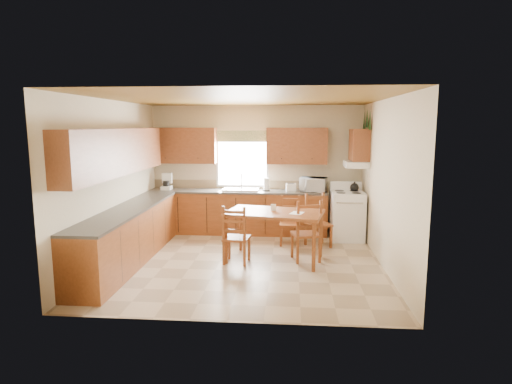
# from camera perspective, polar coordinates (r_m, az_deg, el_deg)

# --- Properties ---
(floor) EXTENTS (4.50, 4.50, 0.00)m
(floor) POSITION_cam_1_polar(r_m,az_deg,el_deg) (7.32, -1.38, -9.28)
(floor) COLOR tan
(floor) RESTS_ON ground
(ceiling) EXTENTS (4.50, 4.50, 0.00)m
(ceiling) POSITION_cam_1_polar(r_m,az_deg,el_deg) (6.97, -1.46, 12.33)
(ceiling) COLOR brown
(ceiling) RESTS_ON floor
(wall_left) EXTENTS (4.50, 4.50, 0.00)m
(wall_left) POSITION_cam_1_polar(r_m,az_deg,el_deg) (7.59, -18.58, 1.37)
(wall_left) COLOR beige
(wall_left) RESTS_ON floor
(wall_right) EXTENTS (4.50, 4.50, 0.00)m
(wall_right) POSITION_cam_1_polar(r_m,az_deg,el_deg) (7.14, 16.85, 1.01)
(wall_right) COLOR beige
(wall_right) RESTS_ON floor
(wall_back) EXTENTS (4.50, 4.50, 0.00)m
(wall_back) POSITION_cam_1_polar(r_m,az_deg,el_deg) (9.24, 0.03, 3.10)
(wall_back) COLOR beige
(wall_back) RESTS_ON floor
(wall_front) EXTENTS (4.50, 4.50, 0.00)m
(wall_front) POSITION_cam_1_polar(r_m,az_deg,el_deg) (4.81, -4.20, -2.31)
(wall_front) COLOR beige
(wall_front) RESTS_ON floor
(lower_cab_back) EXTENTS (3.75, 0.60, 0.88)m
(lower_cab_back) POSITION_cam_1_polar(r_m,az_deg,el_deg) (9.12, -2.47, -2.77)
(lower_cab_back) COLOR brown
(lower_cab_back) RESTS_ON floor
(lower_cab_left) EXTENTS (0.60, 3.60, 0.88)m
(lower_cab_left) POSITION_cam_1_polar(r_m,az_deg,el_deg) (7.50, -16.57, -5.70)
(lower_cab_left) COLOR brown
(lower_cab_left) RESTS_ON floor
(counter_back) EXTENTS (3.75, 0.63, 0.04)m
(counter_back) POSITION_cam_1_polar(r_m,az_deg,el_deg) (9.04, -2.49, 0.09)
(counter_back) COLOR #413D39
(counter_back) RESTS_ON lower_cab_back
(counter_left) EXTENTS (0.63, 3.60, 0.04)m
(counter_left) POSITION_cam_1_polar(r_m,az_deg,el_deg) (7.41, -16.72, -2.25)
(counter_left) COLOR #413D39
(counter_left) RESTS_ON lower_cab_left
(backsplash) EXTENTS (3.75, 0.01, 0.18)m
(backsplash) POSITION_cam_1_polar(r_m,az_deg,el_deg) (9.31, -2.27, 1.03)
(backsplash) COLOR #887252
(backsplash) RESTS_ON counter_back
(upper_cab_back_left) EXTENTS (1.41, 0.33, 0.75)m
(upper_cab_back_left) POSITION_cam_1_polar(r_m,az_deg,el_deg) (9.29, -9.66, 6.13)
(upper_cab_back_left) COLOR brown
(upper_cab_back_left) RESTS_ON wall_back
(upper_cab_back_right) EXTENTS (1.25, 0.33, 0.75)m
(upper_cab_back_right) POSITION_cam_1_polar(r_m,az_deg,el_deg) (9.01, 5.46, 6.14)
(upper_cab_back_right) COLOR brown
(upper_cab_back_right) RESTS_ON wall_back
(upper_cab_left) EXTENTS (0.33, 3.60, 0.75)m
(upper_cab_left) POSITION_cam_1_polar(r_m,az_deg,el_deg) (7.34, -18.04, 5.12)
(upper_cab_left) COLOR brown
(upper_cab_left) RESTS_ON wall_left
(upper_cab_stove) EXTENTS (0.33, 0.62, 0.62)m
(upper_cab_stove) POSITION_cam_1_polar(r_m,az_deg,el_deg) (8.68, 13.61, 6.12)
(upper_cab_stove) COLOR brown
(upper_cab_stove) RESTS_ON wall_right
(range_hood) EXTENTS (0.44, 0.62, 0.12)m
(range_hood) POSITION_cam_1_polar(r_m,az_deg,el_deg) (8.70, 13.19, 3.63)
(range_hood) COLOR white
(range_hood) RESTS_ON wall_right
(window_frame) EXTENTS (1.13, 0.02, 1.18)m
(window_frame) POSITION_cam_1_polar(r_m,az_deg,el_deg) (9.22, -1.85, 4.33)
(window_frame) COLOR white
(window_frame) RESTS_ON wall_back
(window_pane) EXTENTS (1.05, 0.01, 1.10)m
(window_pane) POSITION_cam_1_polar(r_m,az_deg,el_deg) (9.22, -1.85, 4.33)
(window_pane) COLOR white
(window_pane) RESTS_ON wall_back
(window_valance) EXTENTS (1.19, 0.01, 0.24)m
(window_valance) POSITION_cam_1_polar(r_m,az_deg,el_deg) (9.17, -1.88, 7.44)
(window_valance) COLOR #395727
(window_valance) RESTS_ON wall_back
(sink_basin) EXTENTS (0.75, 0.45, 0.04)m
(sink_basin) POSITION_cam_1_polar(r_m,az_deg,el_deg) (9.02, -2.02, 0.33)
(sink_basin) COLOR silver
(sink_basin) RESTS_ON counter_back
(pine_decal_a) EXTENTS (0.22, 0.22, 0.36)m
(pine_decal_a) POSITION_cam_1_polar(r_m,az_deg,el_deg) (8.38, 14.96, 9.26)
(pine_decal_a) COLOR #133616
(pine_decal_a) RESTS_ON wall_right
(pine_decal_b) EXTENTS (0.22, 0.22, 0.36)m
(pine_decal_b) POSITION_cam_1_polar(r_m,az_deg,el_deg) (8.69, 14.60, 9.52)
(pine_decal_b) COLOR #133616
(pine_decal_b) RESTS_ON wall_right
(pine_decal_c) EXTENTS (0.22, 0.22, 0.36)m
(pine_decal_c) POSITION_cam_1_polar(r_m,az_deg,el_deg) (9.01, 14.23, 9.25)
(pine_decal_c) COLOR #133616
(pine_decal_c) RESTS_ON wall_right
(stove) EXTENTS (0.66, 0.68, 0.95)m
(stove) POSITION_cam_1_polar(r_m,az_deg,el_deg) (8.78, 12.03, -3.18)
(stove) COLOR white
(stove) RESTS_ON floor
(coffeemaker) EXTENTS (0.25, 0.27, 0.32)m
(coffeemaker) POSITION_cam_1_polar(r_m,az_deg,el_deg) (9.33, -11.84, 1.28)
(coffeemaker) COLOR white
(coffeemaker) RESTS_ON counter_back
(paper_towel) EXTENTS (0.13, 0.13, 0.27)m
(paper_towel) POSITION_cam_1_polar(r_m,az_deg,el_deg) (8.96, 1.38, 1.02)
(paper_towel) COLOR white
(paper_towel) RESTS_ON counter_back
(toaster) EXTENTS (0.21, 0.16, 0.16)m
(toaster) POSITION_cam_1_polar(r_m,az_deg,el_deg) (8.93, 4.67, 0.61)
(toaster) COLOR white
(toaster) RESTS_ON counter_back
(microwave) EXTENTS (0.56, 0.46, 0.29)m
(microwave) POSITION_cam_1_polar(r_m,az_deg,el_deg) (8.93, 7.64, 0.99)
(microwave) COLOR white
(microwave) RESTS_ON counter_back
(dining_table) EXTENTS (1.73, 1.21, 0.85)m
(dining_table) POSITION_cam_1_polar(r_m,az_deg,el_deg) (7.29, 2.47, -5.88)
(dining_table) COLOR brown
(dining_table) RESTS_ON floor
(chair_near_left) EXTENTS (0.46, 0.44, 0.98)m
(chair_near_left) POSITION_cam_1_polar(r_m,az_deg,el_deg) (7.15, -2.61, -5.64)
(chair_near_left) COLOR brown
(chair_near_left) RESTS_ON floor
(chair_near_right) EXTENTS (0.53, 0.51, 1.05)m
(chair_near_right) POSITION_cam_1_polar(r_m,az_deg,el_deg) (7.31, 6.68, -5.07)
(chair_near_right) COLOR brown
(chair_near_right) RESTS_ON floor
(chair_far_left) EXTENTS (0.39, 0.38, 0.93)m
(chair_far_left) POSITION_cam_1_polar(r_m,az_deg,el_deg) (8.25, 4.54, -3.87)
(chair_far_left) COLOR brown
(chair_far_left) RESTS_ON floor
(chair_far_right) EXTENTS (0.55, 0.54, 1.00)m
(chair_far_right) POSITION_cam_1_polar(r_m,az_deg,el_deg) (8.16, 8.34, -3.83)
(chair_far_right) COLOR brown
(chair_far_right) RESTS_ON floor
(table_paper) EXTENTS (0.27, 0.31, 0.00)m
(table_paper) POSITION_cam_1_polar(r_m,az_deg,el_deg) (7.09, 5.47, -2.81)
(table_paper) COLOR white
(table_paper) RESTS_ON dining_table
(table_card) EXTENTS (0.09, 0.03, 0.11)m
(table_card) POSITION_cam_1_polar(r_m,az_deg,el_deg) (7.24, 2.34, -2.08)
(table_card) COLOR white
(table_card) RESTS_ON dining_table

